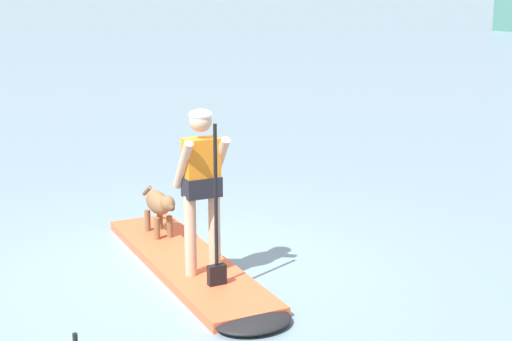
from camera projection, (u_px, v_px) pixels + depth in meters
name	position (u px, v px, depth m)	size (l,w,h in m)	color
ground_plane	(187.00, 267.00, 8.03)	(400.00, 400.00, 0.00)	slate
paddleboard	(195.00, 269.00, 7.82)	(3.57, 1.65, 0.10)	#E55933
person_paddler	(202.00, 180.00, 7.36)	(0.66, 0.56, 1.68)	tan
dog	(159.00, 205.00, 8.66)	(1.01, 0.38, 0.55)	brown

